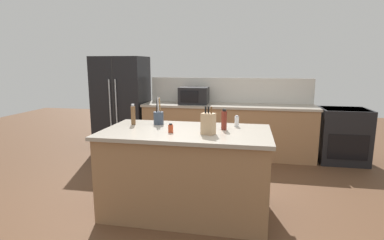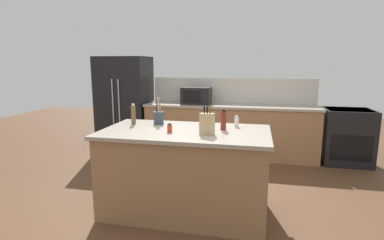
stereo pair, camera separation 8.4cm
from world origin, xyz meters
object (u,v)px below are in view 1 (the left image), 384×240
object	(u,v)px
knife_block	(208,123)
salt_shaker	(237,121)
vinegar_bottle	(224,120)
pepper_grinder	(133,115)
range_oven	(343,135)
spice_jar_paprika	(171,128)
microwave	(194,96)
utensil_crock	(159,117)
refrigerator	(122,104)

from	to	relation	value
knife_block	salt_shaker	distance (m)	0.53
knife_block	vinegar_bottle	bearing A→B (deg)	79.25
knife_block	pepper_grinder	size ratio (longest dim) A/B	1.17
range_oven	knife_block	size ratio (longest dim) A/B	3.17
knife_block	salt_shaker	world-z (taller)	knife_block
spice_jar_paprika	salt_shaker	bearing A→B (deg)	33.46
range_oven	vinegar_bottle	distance (m)	2.84
microwave	spice_jar_paprika	xyz separation A→B (m)	(0.18, -2.33, -0.11)
microwave	knife_block	xyz separation A→B (m)	(0.58, -2.34, -0.04)
utensil_crock	vinegar_bottle	xyz separation A→B (m)	(0.80, -0.16, 0.03)
range_oven	refrigerator	bearing A→B (deg)	179.26
knife_block	utensil_crock	size ratio (longest dim) A/B	0.91
microwave	knife_block	bearing A→B (deg)	-76.03
refrigerator	microwave	world-z (taller)	refrigerator
utensil_crock	microwave	bearing A→B (deg)	87.76
knife_block	salt_shaker	xyz separation A→B (m)	(0.27, 0.45, -0.05)
vinegar_bottle	salt_shaker	distance (m)	0.24
utensil_crock	pepper_grinder	bearing A→B (deg)	-165.24
range_oven	pepper_grinder	distance (m)	3.60
salt_shaker	knife_block	bearing A→B (deg)	-120.94
vinegar_bottle	salt_shaker	size ratio (longest dim) A/B	1.79
range_oven	utensil_crock	world-z (taller)	utensil_crock
salt_shaker	vinegar_bottle	bearing A→B (deg)	-123.35
refrigerator	knife_block	world-z (taller)	refrigerator
range_oven	microwave	bearing A→B (deg)	180.00
spice_jar_paprika	utensil_crock	bearing A→B (deg)	122.41
vinegar_bottle	spice_jar_paprika	world-z (taller)	vinegar_bottle
knife_block	vinegar_bottle	distance (m)	0.29
spice_jar_paprika	pepper_grinder	size ratio (longest dim) A/B	0.40
refrigerator	pepper_grinder	xyz separation A→B (m)	(1.06, -2.06, 0.16)
knife_block	refrigerator	bearing A→B (deg)	148.22
utensil_crock	spice_jar_paprika	distance (m)	0.48
utensil_crock	vinegar_bottle	world-z (taller)	utensil_crock
refrigerator	utensil_crock	bearing A→B (deg)	-55.72
range_oven	spice_jar_paprika	world-z (taller)	spice_jar_paprika
pepper_grinder	microwave	bearing A→B (deg)	79.65
microwave	pepper_grinder	bearing A→B (deg)	-100.35
utensil_crock	vinegar_bottle	distance (m)	0.81
range_oven	knife_block	bearing A→B (deg)	-130.31
microwave	vinegar_bottle	xyz separation A→B (m)	(0.72, -2.09, -0.04)
range_oven	knife_block	world-z (taller)	knife_block
range_oven	utensil_crock	bearing A→B (deg)	-143.89
spice_jar_paprika	refrigerator	bearing A→B (deg)	123.97
spice_jar_paprika	pepper_grinder	bearing A→B (deg)	149.08
spice_jar_paprika	pepper_grinder	distance (m)	0.64
spice_jar_paprika	pepper_grinder	xyz separation A→B (m)	(-0.55, 0.33, 0.07)
spice_jar_paprika	pepper_grinder	world-z (taller)	pepper_grinder
salt_shaker	pepper_grinder	world-z (taller)	pepper_grinder
refrigerator	spice_jar_paprika	distance (m)	2.88
refrigerator	knife_block	distance (m)	3.13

